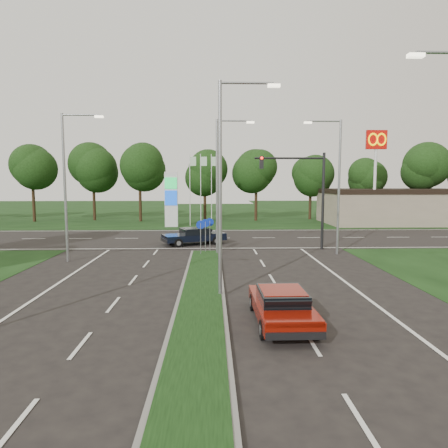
{
  "coord_description": "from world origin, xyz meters",
  "views": [
    {
      "loc": [
        0.47,
        -10.66,
        4.89
      ],
      "look_at": [
        1.23,
        14.97,
        2.2
      ],
      "focal_mm": 32.0,
      "sensor_mm": 36.0,
      "label": 1
    }
  ],
  "objects": [
    {
      "name": "median_signs",
      "position": [
        0.0,
        16.4,
        1.71
      ],
      "size": [
        1.16,
        1.76,
        2.38
      ],
      "color": "gray",
      "rests_on": "ground"
    },
    {
      "name": "streetlight_right_far",
      "position": [
        8.8,
        16.0,
        5.08
      ],
      "size": [
        2.53,
        0.22,
        9.0
      ],
      "rotation": [
        0.0,
        0.0,
        3.14
      ],
      "color": "gray",
      "rests_on": "ground"
    },
    {
      "name": "median_kerb",
      "position": [
        0.0,
        4.0,
        0.06
      ],
      "size": [
        2.0,
        26.0,
        0.12
      ],
      "primitive_type": "cube",
      "color": "slate",
      "rests_on": "ground"
    },
    {
      "name": "verge_far",
      "position": [
        0.0,
        55.0,
        0.0
      ],
      "size": [
        160.0,
        50.0,
        0.02
      ],
      "primitive_type": "cube",
      "color": "black",
      "rests_on": "ground"
    },
    {
      "name": "mcdonalds_sign",
      "position": [
        18.0,
        31.97,
        7.99
      ],
      "size": [
        2.2,
        0.47,
        10.4
      ],
      "color": "silver",
      "rests_on": "ground"
    },
    {
      "name": "streetlight_left_far",
      "position": [
        -8.3,
        14.0,
        5.08
      ],
      "size": [
        2.53,
        0.22,
        9.0
      ],
      "color": "gray",
      "rests_on": "ground"
    },
    {
      "name": "cross_road",
      "position": [
        0.0,
        24.0,
        0.0
      ],
      "size": [
        160.0,
        12.0,
        0.02
      ],
      "primitive_type": "cube",
      "color": "black",
      "rests_on": "ground"
    },
    {
      "name": "streetlight_median_near",
      "position": [
        1.0,
        6.0,
        5.08
      ],
      "size": [
        2.53,
        0.22,
        9.0
      ],
      "color": "gray",
      "rests_on": "ground"
    },
    {
      "name": "traffic_signal",
      "position": [
        7.19,
        18.0,
        4.65
      ],
      "size": [
        5.1,
        0.42,
        7.0
      ],
      "color": "black",
      "rests_on": "ground"
    },
    {
      "name": "ground",
      "position": [
        0.0,
        0.0,
        0.0
      ],
      "size": [
        160.0,
        160.0,
        0.0
      ],
      "primitive_type": "plane",
      "color": "black",
      "rests_on": "ground"
    },
    {
      "name": "treeline_far",
      "position": [
        0.1,
        39.93,
        6.83
      ],
      "size": [
        6.0,
        6.0,
        9.9
      ],
      "color": "black",
      "rests_on": "ground"
    },
    {
      "name": "navy_sedan",
      "position": [
        -0.95,
        20.47,
        0.7
      ],
      "size": [
        5.15,
        3.52,
        1.31
      ],
      "rotation": [
        0.0,
        0.0,
        1.93
      ],
      "color": "black",
      "rests_on": "ground"
    },
    {
      "name": "red_sedan",
      "position": [
        2.87,
        2.71,
        0.66
      ],
      "size": [
        1.91,
        4.48,
        1.23
      ],
      "rotation": [
        0.0,
        0.0,
        0.01
      ],
      "color": "maroon",
      "rests_on": "ground"
    },
    {
      "name": "gas_pylon",
      "position": [
        -3.79,
        33.05,
        3.2
      ],
      "size": [
        5.8,
        1.26,
        8.0
      ],
      "color": "silver",
      "rests_on": "ground"
    },
    {
      "name": "commercial_building",
      "position": [
        22.0,
        36.0,
        2.0
      ],
      "size": [
        16.0,
        9.0,
        4.0
      ],
      "primitive_type": "cube",
      "color": "gray",
      "rests_on": "ground"
    },
    {
      "name": "streetlight_median_far",
      "position": [
        1.0,
        16.0,
        5.08
      ],
      "size": [
        2.53,
        0.22,
        9.0
      ],
      "color": "gray",
      "rests_on": "ground"
    }
  ]
}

